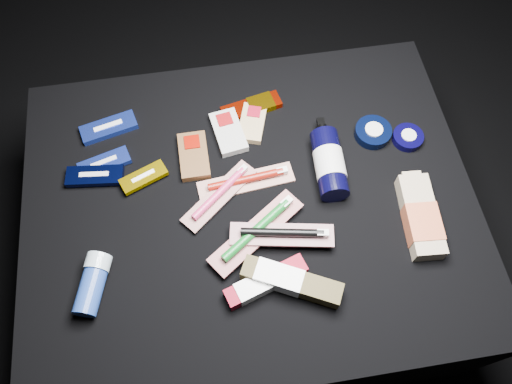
{
  "coord_description": "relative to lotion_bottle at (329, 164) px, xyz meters",
  "views": [
    {
      "loc": [
        -0.06,
        -0.47,
        1.37
      ],
      "look_at": [
        0.01,
        0.01,
        0.42
      ],
      "focal_mm": 35.0,
      "sensor_mm": 36.0,
      "label": 1
    }
  ],
  "objects": [
    {
      "name": "luna_bar_2",
      "position": [
        -0.51,
        0.06,
        -0.02
      ],
      "size": [
        0.13,
        0.06,
        0.02
      ],
      "rotation": [
        0.0,
        0.0,
        -0.11
      ],
      "color": "black",
      "rests_on": "cloth_table"
    },
    {
      "name": "ground",
      "position": [
        -0.18,
        -0.05,
        -0.43
      ],
      "size": [
        3.0,
        3.0,
        0.0
      ],
      "primitive_type": "plane",
      "color": "black",
      "rests_on": "ground"
    },
    {
      "name": "cream_tin_upper",
      "position": [
        0.12,
        0.08,
        -0.02
      ],
      "size": [
        0.08,
        0.08,
        0.03
      ],
      "rotation": [
        0.0,
        0.0,
        -0.1
      ],
      "color": "black",
      "rests_on": "cloth_table"
    },
    {
      "name": "toothbrush_pack_2",
      "position": [
        -0.18,
        -0.13,
        -0.01
      ],
      "size": [
        0.22,
        0.18,
        0.03
      ],
      "rotation": [
        0.0,
        0.0,
        0.61
      ],
      "color": "#AEA7A4",
      "rests_on": "cloth_table"
    },
    {
      "name": "toothpaste_carton_green",
      "position": [
        -0.14,
        -0.24,
        -0.01
      ],
      "size": [
        0.2,
        0.13,
        0.04
      ],
      "rotation": [
        0.0,
        0.0,
        -0.47
      ],
      "color": "#382F12",
      "rests_on": "cloth_table"
    },
    {
      "name": "luna_bar_0",
      "position": [
        -0.48,
        0.19,
        -0.02
      ],
      "size": [
        0.14,
        0.08,
        0.02
      ],
      "rotation": [
        0.0,
        0.0,
        0.24
      ],
      "color": "#2039B1",
      "rests_on": "cloth_table"
    },
    {
      "name": "power_bar",
      "position": [
        -0.13,
        0.2,
        -0.02
      ],
      "size": [
        0.15,
        0.07,
        0.02
      ],
      "rotation": [
        0.0,
        0.0,
        0.21
      ],
      "color": "#861402",
      "rests_on": "cloth_table"
    },
    {
      "name": "clif_bar_0",
      "position": [
        -0.29,
        0.08,
        -0.02
      ],
      "size": [
        0.06,
        0.12,
        0.02
      ],
      "rotation": [
        0.0,
        0.0,
        0.0
      ],
      "color": "brown",
      "rests_on": "cloth_table"
    },
    {
      "name": "cream_tin_lower",
      "position": [
        0.2,
        0.05,
        -0.02
      ],
      "size": [
        0.07,
        0.07,
        0.02
      ],
      "rotation": [
        0.0,
        0.0,
        -0.25
      ],
      "color": "black",
      "rests_on": "cloth_table"
    },
    {
      "name": "luna_bar_1",
      "position": [
        -0.49,
        0.09,
        -0.02
      ],
      "size": [
        0.12,
        0.07,
        0.01
      ],
      "rotation": [
        0.0,
        0.0,
        0.28
      ],
      "color": "#223BB5",
      "rests_on": "cloth_table"
    },
    {
      "name": "clif_bar_1",
      "position": [
        -0.21,
        0.14,
        -0.02
      ],
      "size": [
        0.08,
        0.12,
        0.02
      ],
      "rotation": [
        0.0,
        0.0,
        0.16
      ],
      "color": "#B4B5AD",
      "rests_on": "cloth_table"
    },
    {
      "name": "bodywash_bottle",
      "position": [
        0.16,
        -0.15,
        -0.01
      ],
      "size": [
        0.08,
        0.2,
        0.04
      ],
      "rotation": [
        0.0,
        0.0,
        -0.08
      ],
      "color": "tan",
      "rests_on": "cloth_table"
    },
    {
      "name": "lotion_bottle",
      "position": [
        0.0,
        0.0,
        0.0
      ],
      "size": [
        0.07,
        0.2,
        0.07
      ],
      "rotation": [
        0.0,
        0.0,
        -0.06
      ],
      "color": "black",
      "rests_on": "cloth_table"
    },
    {
      "name": "cloth_table",
      "position": [
        -0.18,
        -0.05,
        -0.23
      ],
      "size": [
        0.98,
        0.78,
        0.4
      ],
      "primitive_type": "cube",
      "color": "black",
      "rests_on": "ground"
    },
    {
      "name": "toothbrush_pack_3",
      "position": [
        -0.13,
        -0.15,
        -0.0
      ],
      "size": [
        0.22,
        0.09,
        0.02
      ],
      "rotation": [
        0.0,
        0.0,
        -0.18
      ],
      "color": "beige",
      "rests_on": "cloth_table"
    },
    {
      "name": "toothbrush_pack_1",
      "position": [
        -0.24,
        -0.03,
        -0.02
      ],
      "size": [
        0.18,
        0.16,
        0.02
      ],
      "rotation": [
        0.0,
        0.0,
        0.69
      ],
      "color": "beige",
      "rests_on": "cloth_table"
    },
    {
      "name": "toothbrush_pack_0",
      "position": [
        -0.18,
        -0.0,
        -0.02
      ],
      "size": [
        0.22,
        0.07,
        0.02
      ],
      "rotation": [
        0.0,
        0.0,
        0.1
      ],
      "color": "silver",
      "rests_on": "cloth_table"
    },
    {
      "name": "toothpaste_carton_red",
      "position": [
        -0.19,
        -0.24,
        -0.02
      ],
      "size": [
        0.17,
        0.09,
        0.03
      ],
      "rotation": [
        0.0,
        0.0,
        0.31
      ],
      "color": "maroon",
      "rests_on": "cloth_table"
    },
    {
      "name": "clif_bar_2",
      "position": [
        -0.15,
        0.15,
        -0.02
      ],
      "size": [
        0.08,
        0.12,
        0.02
      ],
      "rotation": [
        0.0,
        0.0,
        -0.32
      ],
      "color": "tan",
      "rests_on": "cloth_table"
    },
    {
      "name": "luna_bar_3",
      "position": [
        -0.41,
        0.04,
        -0.02
      ],
      "size": [
        0.11,
        0.07,
        0.01
      ],
      "rotation": [
        0.0,
        0.0,
        0.39
      ],
      "color": "#B09102",
      "rests_on": "cloth_table"
    },
    {
      "name": "deodorant_stick",
      "position": [
        -0.52,
        -0.19,
        -0.01
      ],
      "size": [
        0.08,
        0.13,
        0.05
      ],
      "rotation": [
        0.0,
        0.0,
        -0.28
      ],
      "color": "navy",
      "rests_on": "cloth_table"
    }
  ]
}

